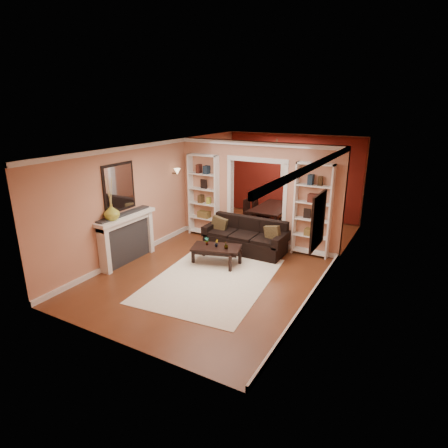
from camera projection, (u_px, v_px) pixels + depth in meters
The scene contains 30 objects.
floor at pixel (236, 257), 9.26m from camera, with size 8.00×8.00×0.00m, color brown.
ceiling at pixel (237, 146), 8.42m from camera, with size 8.00×8.00×0.00m, color white.
wall_back at pixel (293, 176), 12.16m from camera, with size 8.00×8.00×0.00m, color tan.
wall_front at pixel (112, 265), 5.51m from camera, with size 8.00×8.00×0.00m, color tan.
wall_left at pixel (161, 193), 9.88m from camera, with size 8.00×8.00×0.00m, color tan.
wall_right at pixel (332, 217), 7.80m from camera, with size 8.00×8.00×0.00m, color tan.
partition_wall at pixel (257, 194), 9.84m from camera, with size 4.50×0.15×2.70m, color tan.
red_back_panel at pixel (292, 177), 12.15m from camera, with size 4.44×0.04×2.64m, color maroon.
dining_window at pixel (292, 170), 12.04m from camera, with size 0.78×0.03×0.98m, color #8CA5CC.
area_rug at pixel (212, 279), 8.06m from camera, with size 2.33×3.26×0.01m, color white.
sofa at pixel (245, 236), 9.49m from camera, with size 2.11×0.91×0.82m, color black.
pillow_left at pixel (219, 224), 9.76m from camera, with size 0.41×0.12×0.41m, color brown.
pillow_right at pixel (273, 234), 9.07m from camera, with size 0.40×0.11×0.40m, color brown.
coffee_table at pixel (216, 255), 8.80m from camera, with size 1.12×0.61×0.42m, color black.
plant_left at pixel (207, 241), 8.83m from camera, with size 0.10×0.07×0.19m, color #336626.
plant_center at pixel (216, 243), 8.71m from camera, with size 0.09×0.08×0.17m, color #336626.
plant_right at pixel (226, 245), 8.59m from camera, with size 0.10×0.10×0.18m, color #336626.
bookshelf_left at pixel (204, 196), 10.47m from camera, with size 0.90×0.30×2.30m, color white.
bookshelf_right at pixel (313, 210), 9.04m from camera, with size 0.90×0.30×2.30m, color white.
fireplace at pixel (128, 239), 8.80m from camera, with size 0.32×1.70×1.16m, color white.
vase at pixel (112, 212), 8.21m from camera, with size 0.35×0.35×0.36m, color #A4AC37.
mirror at pixel (119, 187), 8.48m from camera, with size 0.03×0.95×1.10m, color silver.
wall_sconce at pixel (175, 172), 10.14m from camera, with size 0.18×0.18×0.22m, color #FFE0A5.
framed_art at pixel (318, 221), 6.92m from camera, with size 0.04×0.85×1.05m, color black.
dining_table at pixel (274, 216), 11.52m from camera, with size 0.95×1.71×0.60m, color black.
dining_chair_nw at pixel (253, 212), 11.48m from camera, with size 0.42×0.42×0.85m, color black.
dining_chair_ne at pixel (287, 219), 10.99m from camera, with size 0.38×0.38×0.76m, color black.
dining_chair_sw at pixel (261, 208), 11.99m from camera, with size 0.40×0.40×0.80m, color black.
dining_chair_se at pixel (294, 211), 11.46m from camera, with size 0.47×0.47×0.94m, color black.
chandelier at pixel (279, 161), 10.87m from camera, with size 0.50×0.50×0.30m, color #312516.
Camera 1 is at (3.90, -7.61, 3.63)m, focal length 30.00 mm.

